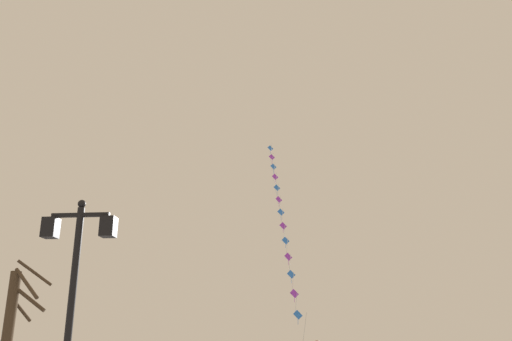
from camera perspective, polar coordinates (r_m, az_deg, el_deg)
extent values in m
cylinder|color=black|center=(10.80, -19.55, -14.87)|extent=(0.14, 0.14, 4.26)
sphere|color=black|center=(11.09, -18.38, -3.45)|extent=(0.16, 0.16, 0.16)
cube|color=black|center=(11.04, -18.50, -4.61)|extent=(1.18, 0.08, 0.08)
cube|color=black|center=(11.24, -21.40, -5.82)|extent=(0.28, 0.28, 0.40)
cube|color=beige|center=(11.24, -21.40, -5.82)|extent=(0.19, 0.19, 0.30)
cube|color=black|center=(10.77, -15.72, -5.91)|extent=(0.28, 0.28, 0.40)
cube|color=beige|center=(10.77, -15.72, -5.91)|extent=(0.19, 0.19, 0.30)
cylinder|color=silver|center=(26.13, 4.37, -14.24)|extent=(0.18, 0.97, 1.06)
cylinder|color=silver|center=(27.17, 4.01, -12.15)|extent=(0.18, 0.97, 1.06)
cylinder|color=silver|center=(28.24, 3.68, -10.23)|extent=(0.18, 0.97, 1.06)
cylinder|color=silver|center=(29.34, 3.38, -8.44)|extent=(0.18, 0.97, 1.06)
cylinder|color=silver|center=(30.47, 3.10, -6.79)|extent=(0.18, 0.97, 1.06)
cylinder|color=silver|center=(31.63, 2.84, -5.26)|extent=(0.18, 0.97, 1.06)
cylinder|color=silver|center=(32.80, 2.61, -3.83)|extent=(0.18, 0.97, 1.06)
cylinder|color=silver|center=(34.00, 2.39, -2.51)|extent=(0.18, 0.97, 1.06)
cylinder|color=silver|center=(35.21, 2.18, -1.27)|extent=(0.18, 0.97, 1.06)
cylinder|color=silver|center=(36.44, 1.99, -0.12)|extent=(0.18, 0.97, 1.06)
cylinder|color=silver|center=(37.68, 1.82, 0.96)|extent=(0.18, 0.97, 1.06)
cylinder|color=silver|center=(38.94, 1.65, 1.97)|extent=(0.18, 0.97, 1.06)
cube|color=blue|center=(25.62, 4.56, -15.34)|extent=(0.45, 0.09, 0.45)
cylinder|color=blue|center=(25.61, 4.58, -16.04)|extent=(0.02, 0.03, 0.26)
cube|color=purple|center=(26.64, 4.18, -13.17)|extent=(0.45, 0.02, 0.45)
cylinder|color=purple|center=(26.62, 4.20, -13.82)|extent=(0.02, 0.05, 0.23)
cube|color=blue|center=(27.70, 3.84, -11.17)|extent=(0.45, 0.03, 0.45)
cylinder|color=blue|center=(27.66, 3.85, -11.84)|extent=(0.02, 0.04, 0.28)
cube|color=purple|center=(28.79, 3.52, -9.32)|extent=(0.43, 0.16, 0.45)
cylinder|color=purple|center=(28.74, 3.54, -9.96)|extent=(0.02, 0.02, 0.28)
cube|color=blue|center=(29.90, 3.23, -7.60)|extent=(0.45, 0.01, 0.45)
cylinder|color=blue|center=(29.85, 3.24, -8.19)|extent=(0.02, 0.05, 0.26)
cube|color=purple|center=(31.05, 2.97, -6.01)|extent=(0.45, 0.03, 0.45)
cylinder|color=purple|center=(30.99, 2.98, -6.55)|extent=(0.02, 0.03, 0.23)
cube|color=blue|center=(32.21, 2.72, -4.53)|extent=(0.45, 0.05, 0.45)
cylinder|color=blue|center=(32.13, 2.73, -5.16)|extent=(0.02, 0.03, 0.35)
cube|color=purple|center=(33.40, 2.49, -3.16)|extent=(0.43, 0.17, 0.45)
cylinder|color=purple|center=(33.32, 2.50, -3.70)|extent=(0.03, 0.06, 0.29)
cube|color=blue|center=(34.60, 2.28, -1.88)|extent=(0.45, 0.08, 0.45)
cylinder|color=blue|center=(34.51, 2.29, -2.45)|extent=(0.02, 0.02, 0.35)
cube|color=purple|center=(35.83, 2.09, -0.68)|extent=(0.44, 0.10, 0.45)
cylinder|color=purple|center=(35.73, 2.09, -1.17)|extent=(0.02, 0.04, 0.26)
cube|color=blue|center=(37.06, 1.90, 0.43)|extent=(0.44, 0.12, 0.45)
cylinder|color=blue|center=(36.95, 1.91, -0.10)|extent=(0.02, 0.02, 0.35)
cube|color=purple|center=(38.31, 1.73, 1.47)|extent=(0.45, 0.09, 0.45)
cylinder|color=purple|center=(38.20, 1.74, 0.97)|extent=(0.02, 0.03, 0.34)
cube|color=blue|center=(39.57, 1.57, 2.45)|extent=(0.44, 0.14, 0.45)
cylinder|color=blue|center=(39.45, 1.58, 1.97)|extent=(0.03, 0.06, 0.32)
cylinder|color=#423323|center=(17.30, -25.37, -15.92)|extent=(0.31, 0.31, 3.67)
cylinder|color=#423323|center=(16.86, -23.64, -11.14)|extent=(1.14, 0.71, 0.96)
cylinder|color=#423323|center=(17.14, -23.40, -12.64)|extent=(1.04, 0.19, 0.78)
cylinder|color=#423323|center=(17.44, -22.89, -10.20)|extent=(0.95, 0.66, 0.75)
cylinder|color=#423323|center=(17.53, -24.11, -13.65)|extent=(0.40, 0.74, 0.67)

